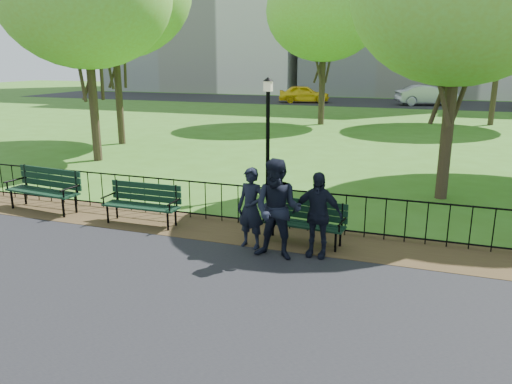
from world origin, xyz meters
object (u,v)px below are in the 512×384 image
(park_bench_main, at_px, (291,215))
(taxi, at_px, (304,94))
(park_bench_left_b, at_px, (45,185))
(person_left, at_px, (251,208))
(park_bench_left_a, at_px, (143,199))
(tree_far_c, at_px, (325,11))
(lamppost, at_px, (268,132))
(person_mid, at_px, (278,210))
(sedan_silver, at_px, (427,95))
(person_right, at_px, (317,214))

(park_bench_main, height_order, taxi, taxi)
(park_bench_left_b, xyz_separation_m, person_left, (5.55, -0.67, 0.17))
(park_bench_left_a, distance_m, taxi, 32.03)
(taxi, bearing_deg, tree_far_c, -175.38)
(lamppost, height_order, tree_far_c, tree_far_c)
(park_bench_left_a, bearing_deg, lamppost, 59.64)
(park_bench_main, bearing_deg, person_mid, -84.94)
(park_bench_main, height_order, sedan_silver, sedan_silver)
(park_bench_main, height_order, person_left, person_left)
(tree_far_c, relative_size, taxi, 2.08)
(taxi, bearing_deg, sedan_silver, -98.53)
(sedan_silver, bearing_deg, lamppost, 152.57)
(person_left, xyz_separation_m, sedan_silver, (2.49, 33.13, -0.02))
(park_bench_left_a, xyz_separation_m, park_bench_left_b, (-2.79, 0.11, 0.07))
(person_mid, bearing_deg, park_bench_left_b, 171.89)
(person_left, bearing_deg, person_right, 10.44)
(lamppost, xyz_separation_m, person_left, (0.91, -3.78, -0.90))
(tree_far_c, relative_size, sedan_silver, 1.85)
(park_bench_left_a, relative_size, sedan_silver, 0.37)
(park_bench_left_b, bearing_deg, sedan_silver, 81.72)
(park_bench_left_b, relative_size, tree_far_c, 0.23)
(person_left, xyz_separation_m, taxi, (-7.15, 32.29, -0.08))
(park_bench_main, height_order, person_right, person_right)
(tree_far_c, height_order, taxi, tree_far_c)
(person_left, bearing_deg, park_bench_left_a, 179.28)
(park_bench_main, distance_m, park_bench_left_a, 3.42)
(park_bench_left_a, relative_size, person_left, 1.11)
(park_bench_left_b, distance_m, person_right, 6.89)
(park_bench_left_a, distance_m, person_left, 2.83)
(park_bench_left_b, relative_size, person_mid, 1.07)
(tree_far_c, xyz_separation_m, taxi, (-4.35, 13.32, -5.30))
(park_bench_left_a, relative_size, tree_far_c, 0.20)
(lamppost, xyz_separation_m, tree_far_c, (-1.88, 15.19, 4.31))
(lamppost, xyz_separation_m, sedan_silver, (3.40, 29.34, -0.92))
(park_bench_left_a, relative_size, taxi, 0.42)
(park_bench_left_a, distance_m, tree_far_c, 19.20)
(park_bench_main, relative_size, park_bench_left_a, 0.98)
(lamppost, distance_m, taxi, 29.20)
(park_bench_main, bearing_deg, park_bench_left_b, -175.63)
(park_bench_left_a, bearing_deg, sedan_silver, 80.39)
(person_mid, xyz_separation_m, sedan_silver, (1.84, 33.49, -0.16))
(sedan_silver, bearing_deg, person_right, 157.13)
(park_bench_left_a, height_order, person_left, person_left)
(park_bench_left_b, relative_size, person_right, 1.24)
(lamppost, bearing_deg, person_left, -76.42)
(park_bench_main, relative_size, sedan_silver, 0.37)
(lamppost, distance_m, person_right, 4.48)
(park_bench_left_a, bearing_deg, person_right, -8.40)
(person_right, relative_size, taxi, 0.39)
(lamppost, relative_size, tree_far_c, 0.36)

